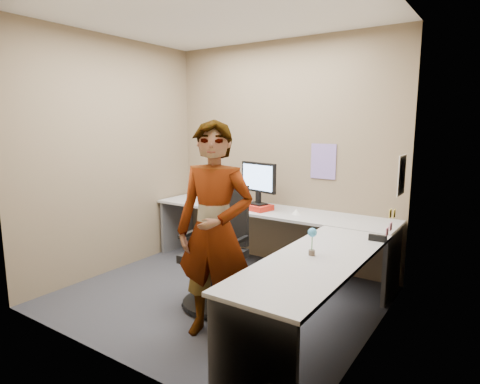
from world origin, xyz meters
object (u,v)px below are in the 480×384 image
Objects in this scene: desk at (275,239)px; monitor at (258,180)px; office_chair at (218,258)px; person at (215,232)px.

monitor is (-0.52, 0.52, 0.49)m from desk.
desk is 2.63× the size of office_chair.
desk is 0.63m from office_chair.
monitor reaches higher than desk.
desk is 1.69× the size of person.
desk is 1.01m from person.
person is (0.50, -1.49, -0.20)m from monitor.
desk is 5.83× the size of monitor.
office_chair is (-0.34, -0.51, -0.13)m from desk.
person is at bearing -91.19° from desk.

